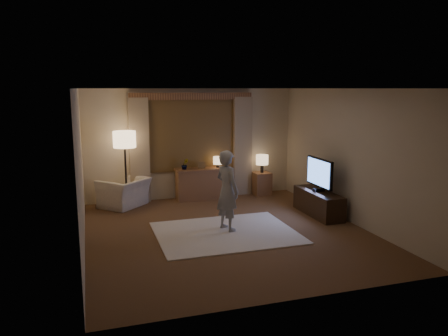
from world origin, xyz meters
name	(u,v)px	position (x,y,z in m)	size (l,w,h in m)	color
room	(219,156)	(0.00, 0.50, 1.33)	(5.04, 5.54, 2.64)	brown
rug	(226,233)	(-0.05, -0.07, 0.01)	(2.50, 2.00, 0.02)	#F6E6CF
sideboard	(202,184)	(0.17, 2.50, 0.35)	(1.20, 0.40, 0.70)	brown
picture_frame	(202,166)	(0.17, 2.50, 0.80)	(0.16, 0.02, 0.20)	brown
plant	(185,165)	(-0.23, 2.50, 0.85)	(0.17, 0.13, 0.30)	#999999
table_lamp_sideboard	(218,161)	(0.57, 2.50, 0.90)	(0.22, 0.22, 0.30)	black
floor_lamp	(125,144)	(-1.60, 2.33, 1.42)	(0.49, 0.49, 1.69)	black
armchair	(124,193)	(-1.65, 2.37, 0.32)	(0.97, 0.85, 0.63)	#EFDDC5
side_table	(262,184)	(1.69, 2.45, 0.28)	(0.40, 0.40, 0.56)	brown
table_lamp_side	(262,160)	(1.69, 2.45, 0.87)	(0.30, 0.30, 0.44)	black
tv_stand	(318,203)	(2.15, 0.48, 0.25)	(0.45, 1.40, 0.50)	black
tv	(319,173)	(2.15, 0.48, 0.88)	(0.23, 0.96, 0.69)	black
person	(227,190)	(0.02, 0.08, 0.76)	(0.54, 0.36, 1.48)	gray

